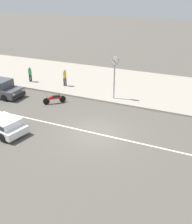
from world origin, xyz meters
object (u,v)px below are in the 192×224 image
Objects in this scene: hatchback_white_1 at (3,125)px; street_clock at (115,67)px; pedestrian_near_clock at (30,73)px; pedestrian_mid_kerb at (65,76)px; motorcycle_1 at (54,99)px.

street_clock is at bearing 61.11° from hatchback_white_1.
pedestrian_mid_kerb is (3.92, 0.35, 0.07)m from pedestrian_near_clock.
pedestrian_near_clock is 3.94m from pedestrian_mid_kerb.
street_clock is 9.70m from pedestrian_near_clock.
motorcycle_1 is 0.95× the size of pedestrian_near_clock.
pedestrian_near_clock reaches higher than motorcycle_1.
hatchback_white_1 is 10.02m from street_clock.
motorcycle_1 is at bearing -146.93° from street_clock.
motorcycle_1 is at bearing 86.18° from hatchback_white_1.
hatchback_white_1 is 10.44m from pedestrian_near_clock.
pedestrian_near_clock is (-4.78, 9.27, 0.46)m from hatchback_white_1.
pedestrian_mid_kerb reaches higher than pedestrian_near_clock.
pedestrian_near_clock is 0.93× the size of pedestrian_mid_kerb.
pedestrian_mid_kerb is at bearing 168.98° from street_clock.
motorcycle_1 is 4.15m from pedestrian_mid_kerb.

